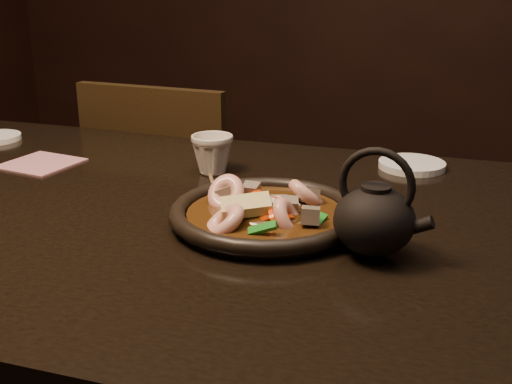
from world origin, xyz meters
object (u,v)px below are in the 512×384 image
(tea_cup, at_px, (212,153))
(table, at_px, (179,251))
(chair, at_px, (178,224))
(teapot, at_px, (375,217))
(plate, at_px, (266,215))

(tea_cup, bearing_deg, table, -85.61)
(table, height_order, chair, chair)
(table, relative_size, teapot, 10.71)
(plate, height_order, tea_cup, tea_cup)
(table, xyz_separation_m, plate, (0.16, -0.02, 0.09))
(teapot, bearing_deg, plate, 164.33)
(chair, distance_m, teapot, 0.95)
(table, relative_size, chair, 1.86)
(chair, relative_size, tea_cup, 10.71)
(chair, relative_size, plate, 2.90)
(table, distance_m, tea_cup, 0.23)
(plate, bearing_deg, tea_cup, 128.55)
(chair, height_order, teapot, teapot)
(table, height_order, teapot, teapot)
(table, distance_m, chair, 0.66)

